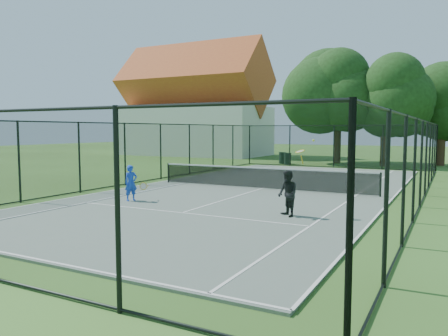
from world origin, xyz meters
The scene contains 12 objects.
ground centered at (0.00, 0.00, 0.00)m, with size 120.00×120.00×0.00m, color #33511C.
tennis_court centered at (0.00, 0.00, 0.03)m, with size 11.00×24.00×0.06m, color slate.
tennis_net centered at (0.00, 0.00, 0.58)m, with size 10.08×0.08×0.95m.
fence centered at (0.00, 0.00, 1.50)m, with size 13.10×26.10×3.00m.
tree_near_left centered at (-0.81, 17.48, 5.58)m, with size 6.95×6.95×9.07m.
tree_near_mid centered at (2.94, 16.08, 4.52)m, with size 5.61×5.61×7.34m.
tree_near_right centered at (6.64, 18.59, 4.49)m, with size 5.13×5.13×7.07m.
building centered at (-17.00, 22.00, 4.93)m, with size 15.30×8.15×11.87m.
trash_bin_left centered at (-4.42, 14.68, 0.46)m, with size 0.58×0.58×0.91m.
trash_bin_right centered at (-3.87, 14.29, 0.45)m, with size 0.58×0.58×0.89m.
player_blue centered at (-2.96, -5.27, 0.71)m, with size 0.83×0.57×1.31m.
player_black centered at (3.11, -5.37, 0.76)m, with size 1.05×1.06×2.31m.
Camera 1 is at (7.46, -17.73, 2.66)m, focal length 35.00 mm.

